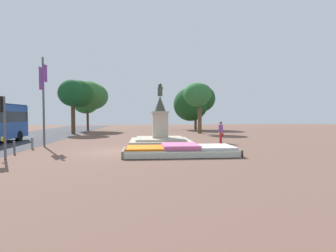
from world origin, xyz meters
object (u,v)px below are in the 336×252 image
object	(u,v)px
kerb_bollard_mid_b	(14,147)
pedestrian_with_handbag	(221,131)
banner_pole	(43,97)
statue_monument	(160,131)
traffic_light_near_crossing	(2,116)
flower_planter	(181,151)
kerb_bollard_north	(32,143)

from	to	relation	value
kerb_bollard_mid_b	pedestrian_with_handbag	bearing A→B (deg)	19.71
banner_pole	pedestrian_with_handbag	bearing A→B (deg)	5.92
statue_monument	traffic_light_near_crossing	xyz separation A→B (m)	(-8.41, -8.46, 1.28)
flower_planter	kerb_bollard_mid_b	size ratio (longest dim) A/B	8.46
statue_monument	kerb_bollard_mid_b	world-z (taller)	statue_monument
flower_planter	statue_monument	world-z (taller)	statue_monument
traffic_light_near_crossing	banner_pole	world-z (taller)	banner_pole
flower_planter	pedestrian_with_handbag	distance (m)	7.29
kerb_bollard_mid_b	flower_planter	bearing A→B (deg)	-6.95
traffic_light_near_crossing	banner_pole	size ratio (longest dim) A/B	0.51
kerb_bollard_north	flower_planter	bearing A→B (deg)	-19.92
kerb_bollard_north	kerb_bollard_mid_b	bearing A→B (deg)	-91.22
flower_planter	kerb_bollard_mid_b	bearing A→B (deg)	173.05
statue_monument	kerb_bollard_mid_b	xyz separation A→B (m)	(-8.75, -6.58, -0.54)
statue_monument	flower_planter	bearing A→B (deg)	-84.54
flower_planter	statue_monument	bearing A→B (deg)	95.46
banner_pole	flower_planter	bearing A→B (deg)	-26.95
pedestrian_with_handbag	kerb_bollard_mid_b	world-z (taller)	pedestrian_with_handbag
banner_pole	pedestrian_with_handbag	world-z (taller)	banner_pole
banner_pole	kerb_bollard_north	bearing A→B (deg)	-104.42
pedestrian_with_handbag	statue_monument	bearing A→B (deg)	160.16
banner_pole	kerb_bollard_mid_b	xyz separation A→B (m)	(-0.36, -3.49, -3.11)
banner_pole	pedestrian_with_handbag	distance (m)	13.49
traffic_light_near_crossing	pedestrian_with_handbag	size ratio (longest dim) A/B	1.83
flower_planter	traffic_light_near_crossing	distance (m)	9.39
banner_pole	kerb_bollard_north	distance (m)	3.34
statue_monument	traffic_light_near_crossing	bearing A→B (deg)	-134.85
flower_planter	statue_monument	distance (m)	7.81
banner_pole	pedestrian_with_handbag	xyz separation A→B (m)	(13.19, 1.37, -2.52)
pedestrian_with_handbag	traffic_light_near_crossing	bearing A→B (deg)	-153.01
traffic_light_near_crossing	pedestrian_with_handbag	distance (m)	14.87
pedestrian_with_handbag	kerb_bollard_mid_b	distance (m)	14.40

